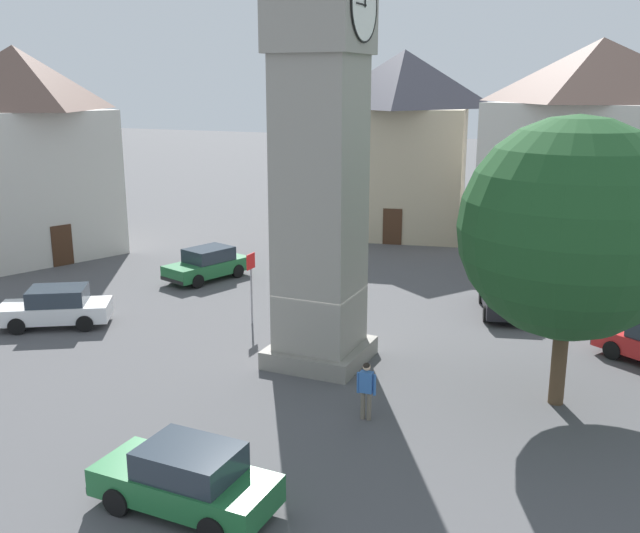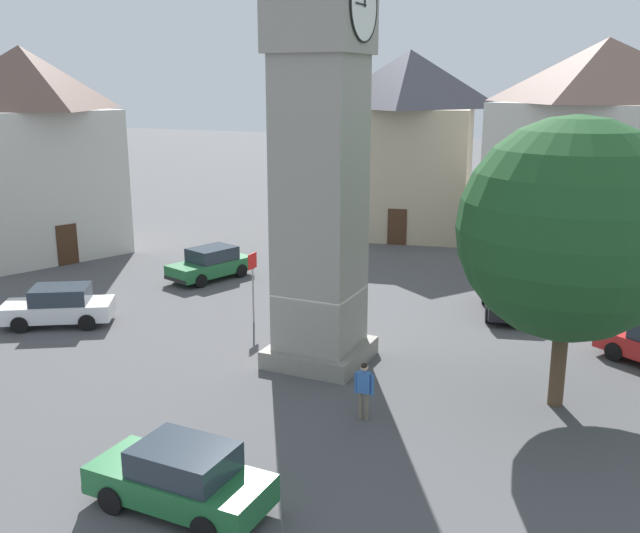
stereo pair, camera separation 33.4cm
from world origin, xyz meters
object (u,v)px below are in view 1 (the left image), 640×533
(building_terrace_right, at_px, (403,141))
(road_sign, at_px, (251,276))
(pedestrian, at_px, (366,386))
(tree, at_px, (571,229))
(clock_tower, at_px, (320,35))
(building_hall_far, at_px, (593,152))
(car_silver_kerb, at_px, (207,264))
(car_black_far, at_px, (186,478))
(car_red_corner, at_px, (505,295))
(building_corner_back, at_px, (23,151))
(car_blue_kerb, at_px, (56,307))

(building_terrace_right, xyz_separation_m, road_sign, (19.52, 0.12, -3.74))
(pedestrian, height_order, tree, tree)
(clock_tower, height_order, road_sign, clock_tower)
(building_hall_far, bearing_deg, building_terrace_right, -109.69)
(car_silver_kerb, bearing_deg, car_black_far, 31.04)
(car_red_corner, distance_m, road_sign, 10.31)
(car_silver_kerb, xyz_separation_m, tree, (7.51, 16.74, 4.45))
(clock_tower, distance_m, building_hall_far, 19.94)
(car_silver_kerb, distance_m, building_terrace_right, 16.29)
(car_black_far, bearing_deg, building_hall_far, 166.93)
(building_terrace_right, distance_m, building_corner_back, 21.79)
(car_red_corner, relative_size, building_hall_far, 0.38)
(building_corner_back, relative_size, road_sign, 3.93)
(car_red_corner, height_order, pedestrian, pedestrian)
(pedestrian, bearing_deg, building_hall_far, 168.90)
(car_blue_kerb, bearing_deg, pedestrian, 79.04)
(tree, bearing_deg, building_terrace_right, -152.08)
(clock_tower, relative_size, building_hall_far, 1.55)
(car_silver_kerb, bearing_deg, tree, 65.84)
(car_silver_kerb, relative_size, road_sign, 1.59)
(car_blue_kerb, xyz_separation_m, tree, (-0.60, 18.43, 4.45))
(clock_tower, distance_m, car_silver_kerb, 15.19)
(car_silver_kerb, bearing_deg, road_sign, 46.62)
(car_silver_kerb, xyz_separation_m, road_sign, (4.80, 5.08, 1.14))
(car_red_corner, bearing_deg, road_sign, -59.13)
(building_terrace_right, height_order, road_sign, building_terrace_right)
(car_blue_kerb, height_order, car_silver_kerb, same)
(building_corner_back, bearing_deg, tree, 73.99)
(clock_tower, xyz_separation_m, building_terrace_right, (-22.02, -4.12, -4.88))
(clock_tower, height_order, car_silver_kerb, clock_tower)
(car_black_far, bearing_deg, car_silver_kerb, -148.96)
(car_blue_kerb, xyz_separation_m, car_silver_kerb, (-8.11, 1.69, 0.00))
(car_blue_kerb, height_order, building_corner_back, building_corner_back)
(car_black_far, relative_size, tree, 0.50)
(car_silver_kerb, xyz_separation_m, building_hall_far, (-10.70, 16.20, 4.98))
(clock_tower, distance_m, building_terrace_right, 22.93)
(clock_tower, distance_m, road_sign, 9.82)
(building_terrace_right, xyz_separation_m, building_corner_back, (14.08, -16.62, -0.02))
(car_silver_kerb, height_order, building_hall_far, building_hall_far)
(car_red_corner, xyz_separation_m, tree, (7.97, 2.87, 4.45))
(tree, bearing_deg, car_silver_kerb, -114.16)
(building_corner_back, bearing_deg, building_terrace_right, 130.27)
(car_black_far, relative_size, building_hall_far, 0.36)
(car_red_corner, bearing_deg, building_terrace_right, -148.01)
(car_red_corner, relative_size, road_sign, 1.58)
(building_corner_back, height_order, building_hall_far, building_hall_far)
(road_sign, bearing_deg, car_blue_kerb, -63.94)
(clock_tower, height_order, car_red_corner, clock_tower)
(pedestrian, xyz_separation_m, building_corner_back, (-11.40, -23.66, 4.61))
(car_silver_kerb, relative_size, car_black_far, 1.07)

